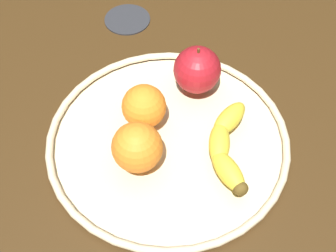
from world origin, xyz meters
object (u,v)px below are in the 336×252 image
Objects in this scene: banana at (226,145)px; fruit_bowl at (168,140)px; ambient_coaster at (127,19)px; orange_back_right at (144,106)px; apple at (197,70)px; orange_front_left at (137,147)px.

fruit_bowl is at bearing -101.58° from banana.
fruit_bowl is 31.56cm from ambient_coaster.
fruit_bowl is 6.85cm from orange_back_right.
fruit_bowl is 13.11cm from apple.
apple is 18.42cm from orange_front_left.
orange_back_right is (-2.60, -4.48, 4.49)cm from fruit_bowl.
orange_back_right reaches higher than banana.
banana reaches higher than fruit_bowl.
ambient_coaster is at bearing -158.90° from orange_back_right.
banana is 2.54× the size of orange_back_right.
banana reaches higher than ambient_coaster.
fruit_bowl is at bearing 147.28° from orange_front_left.
banana is 13.97cm from orange_front_left.
apple reaches higher than banana.
apple is at bearing -158.09° from banana.
orange_front_left reaches higher than banana.
apple is 24.04cm from ambient_coaster.
ambient_coaster is (-33.63, -10.78, -5.40)cm from orange_front_left.
banana is at bearing 28.53° from apple.
orange_front_left is (4.70, -12.96, 2.25)cm from banana.
banana is 37.56cm from ambient_coaster.
ambient_coaster is (-28.12, -14.32, -0.62)cm from fruit_bowl.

